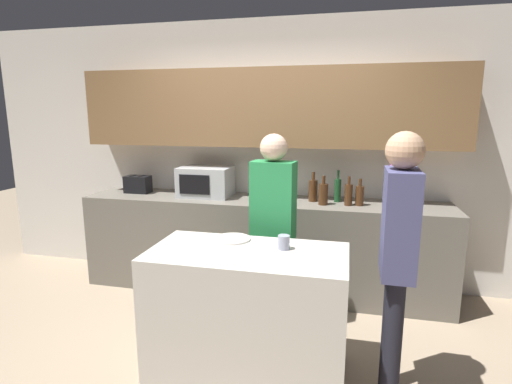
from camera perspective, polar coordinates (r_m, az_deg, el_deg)
The scene contains 16 objects.
ground_plane at distance 3.07m, azimuth -5.25°, elevation -24.23°, with size 14.00×14.00×0.00m, color gray.
back_wall at distance 4.11m, azimuth 1.68°, elevation 7.88°, with size 6.40×0.40×2.70m.
back_counter at distance 4.06m, azimuth 0.83°, elevation -7.57°, with size 3.60×0.62×0.94m.
kitchen_island at distance 2.84m, azimuth -1.19°, elevation -16.83°, with size 1.31×0.67×0.88m.
microwave at distance 4.11m, azimuth -7.18°, elevation 1.49°, with size 0.52×0.39×0.30m.
toaster at distance 4.45m, azimuth -16.52°, elevation 1.07°, with size 0.26×0.16×0.18m.
potted_plant at distance 3.88m, azimuth 19.05°, elevation 1.09°, with size 0.14×0.14×0.39m.
bottle_0 at distance 3.88m, azimuth 8.15°, elevation 0.27°, with size 0.08×0.08×0.28m.
bottle_1 at distance 3.75m, azimuth 9.59°, elevation -0.24°, with size 0.09×0.09×0.27m.
bottle_2 at distance 3.89m, azimuth 11.59°, elevation 0.30°, with size 0.06×0.06×0.31m.
bottle_3 at distance 3.76m, azimuth 13.09°, elevation -0.32°, with size 0.07×0.07×0.27m.
bottle_4 at distance 3.79m, azimuth 14.58°, elevation -0.45°, with size 0.08×0.08×0.25m.
plate_on_island at distance 2.89m, azimuth -3.41°, elevation -6.70°, with size 0.26×0.26×0.01m.
cup_0 at distance 2.69m, azimuth 3.99°, elevation -7.19°, with size 0.08×0.08×0.10m.
person_left at distance 3.18m, azimuth 2.46°, elevation -3.62°, with size 0.36×0.22×1.62m.
person_center at distance 2.55m, azimuth 19.63°, elevation -7.18°, with size 0.22×0.34×1.68m.
Camera 1 is at (0.81, -2.37, 1.78)m, focal length 28.00 mm.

